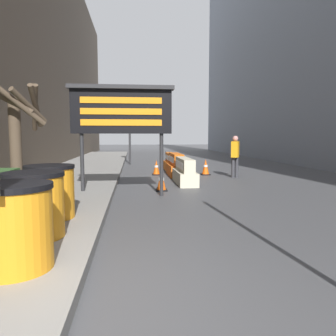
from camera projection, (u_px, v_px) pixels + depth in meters
name	position (u px, v px, depth m)	size (l,w,h in m)	color
ground_plane	(75.00, 313.00, 2.94)	(120.00, 120.00, 0.00)	#474749
building_left_facade	(18.00, 3.00, 11.66)	(0.40, 50.40, 12.65)	brown
bare_tree	(20.00, 130.00, 8.69)	(1.34, 1.71, 2.80)	#4C3D2D
barrel_drum_foreground	(13.00, 226.00, 3.48)	(0.85, 0.85, 0.93)	orange
barrel_drum_middle	(34.00, 205.00, 4.58)	(0.85, 0.85, 0.93)	orange
barrel_drum_back	(50.00, 191.00, 5.69)	(0.85, 0.85, 0.93)	orange
message_board	(122.00, 111.00, 8.44)	(2.70, 0.36, 2.88)	#28282B
jersey_barrier_cream	(185.00, 172.00, 10.99)	(0.60, 2.04, 0.86)	beige
jersey_barrier_orange_far	(176.00, 166.00, 13.21)	(0.62, 1.95, 0.89)	orange
jersey_barrier_orange_near	(170.00, 163.00, 15.21)	(0.51, 1.68, 0.82)	orange
traffic_cone_near	(206.00, 167.00, 13.45)	(0.36, 0.36, 0.65)	black
traffic_cone_mid	(161.00, 181.00, 9.51)	(0.33, 0.33, 0.59)	black
traffic_cone_far	(156.00, 168.00, 13.44)	(0.34, 0.34, 0.61)	black
traffic_light_near_curb	(129.00, 114.00, 18.21)	(0.28, 0.44, 3.91)	#2D2D30
pedestrian_worker	(235.00, 153.00, 12.59)	(0.41, 0.49, 1.61)	#333338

